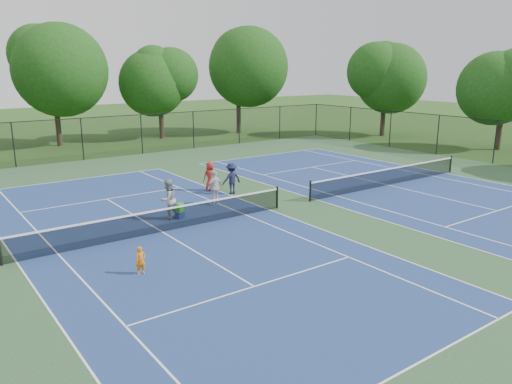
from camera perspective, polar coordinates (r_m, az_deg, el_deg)
ground at (r=24.35m, az=4.35°, el=-1.48°), size 140.00×140.00×0.00m
court_pad at (r=24.35m, az=4.35°, el=-1.47°), size 36.00×36.00×0.01m
tennis_court_left at (r=20.67m, az=-10.67°, el=-4.28°), size 12.00×23.83×1.07m
tennis_court_right at (r=29.22m, az=14.89°, el=0.94°), size 12.00×23.83×1.07m
perimeter_fence at (r=23.97m, az=4.42°, el=2.21°), size 36.08×36.08×3.02m
tree_back_b at (r=45.24m, az=-22.25°, el=13.22°), size 7.60×7.60×10.03m
tree_back_c at (r=47.38m, az=-10.98°, el=12.64°), size 6.00×6.00×8.40m
tree_back_d at (r=50.46m, az=-2.05°, el=14.49°), size 7.80×7.80×10.37m
tree_side_e at (r=49.75m, az=14.59°, el=12.89°), size 6.60×6.60×8.87m
tree_side_f at (r=44.44m, az=26.55°, el=11.05°), size 5.80×5.80×8.12m
child_player at (r=16.65m, az=-13.04°, el=-7.64°), size 0.37×0.26×0.94m
instructor at (r=22.14m, az=-10.01°, el=-0.85°), size 1.03×0.91×1.79m
bystander_a at (r=24.19m, az=-4.73°, el=0.50°), size 1.07×0.67×1.70m
bystander_b at (r=26.21m, az=-2.81°, el=1.55°), size 1.08×0.63×1.66m
bystander_c at (r=26.95m, az=-5.25°, el=1.78°), size 0.83×0.58×1.59m
ball_crate at (r=22.34m, az=-8.70°, el=-2.64°), size 0.41×0.37×0.31m
ball_hopper at (r=22.24m, az=-8.74°, el=-1.79°), size 0.40×0.37×0.39m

